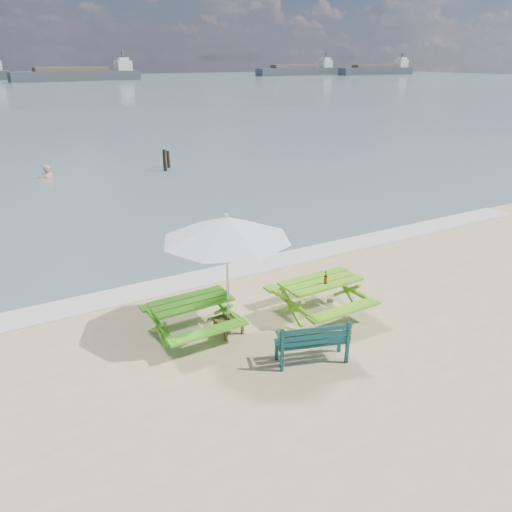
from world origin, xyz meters
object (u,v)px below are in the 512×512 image
side_table (229,326)px  beer_bottle (325,280)px  swimmer (48,185)px  park_bench (312,349)px  picnic_table_left (192,318)px  picnic_table_right (320,298)px  patio_umbrella (226,228)px

side_table → beer_bottle: bearing=-13.2°
swimmer → park_bench: bearing=-84.6°
picnic_table_left → park_bench: bearing=-52.7°
picnic_table_left → swimmer: size_ratio=0.94×
picnic_table_right → swimmer: bearing=99.8°
patio_umbrella → swimmer: patio_umbrella is taller
picnic_table_left → picnic_table_right: 2.63m
beer_bottle → picnic_table_left: bearing=163.5°
beer_bottle → swimmer: (-2.76, 16.33, -1.20)m
side_table → swimmer: (-0.83, 15.88, -0.50)m
beer_bottle → side_table: bearing=166.8°
picnic_table_right → swimmer: (-2.78, 16.16, -0.71)m
park_bench → swimmer: 17.54m
patio_umbrella → swimmer: bearing=93.0°
side_table → picnic_table_right: bearing=-8.1°
patio_umbrella → picnic_table_right: bearing=-8.1°
picnic_table_right → swimmer: size_ratio=1.00×
beer_bottle → swimmer: bearing=99.6°
park_bench → beer_bottle: (1.12, 1.12, 0.63)m
patio_umbrella → beer_bottle: size_ratio=9.90×
picnic_table_right → patio_umbrella: bearing=171.9°
picnic_table_right → swimmer: picnic_table_right is taller
picnic_table_left → park_bench: park_bench is taller
park_bench → patio_umbrella: (-0.81, 1.57, 1.89)m
picnic_table_left → beer_bottle: beer_bottle is taller
side_table → patio_umbrella: patio_umbrella is taller
picnic_table_left → patio_umbrella: patio_umbrella is taller
picnic_table_left → patio_umbrella: (0.62, -0.30, 1.77)m
picnic_table_right → patio_umbrella: patio_umbrella is taller
park_bench → patio_umbrella: size_ratio=0.50×
picnic_table_left → park_bench: size_ratio=1.30×
swimmer → side_table: bearing=-87.0°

